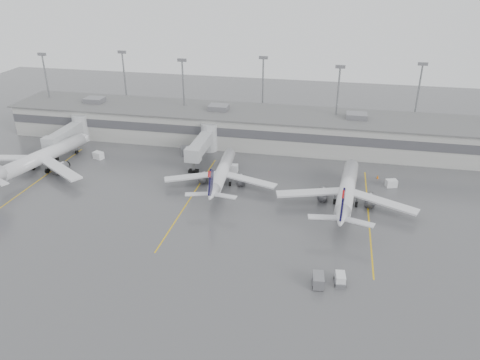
% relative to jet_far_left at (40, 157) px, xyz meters
% --- Properties ---
extents(ground, '(260.00, 260.00, 0.00)m').
position_rel_jet_far_left_xyz_m(ground, '(54.70, -30.06, -3.24)').
color(ground, '#4E4E50').
rests_on(ground, ground).
extents(terminal, '(152.00, 17.00, 9.45)m').
position_rel_jet_far_left_xyz_m(terminal, '(54.69, 27.92, 0.93)').
color(terminal, '#9E9E9A').
rests_on(terminal, ground).
extents(light_masts, '(142.40, 8.00, 20.60)m').
position_rel_jet_far_left_xyz_m(light_masts, '(54.70, 33.69, 8.78)').
color(light_masts, gray).
rests_on(light_masts, ground).
extents(jet_bridge_left, '(4.00, 17.20, 7.00)m').
position_rel_jet_far_left_xyz_m(jet_bridge_left, '(-0.80, 15.66, 0.62)').
color(jet_bridge_left, '#A4A6A9').
rests_on(jet_bridge_left, ground).
extents(jet_bridge_right, '(4.00, 17.20, 7.00)m').
position_rel_jet_far_left_xyz_m(jet_bridge_right, '(34.20, 15.66, 0.62)').
color(jet_bridge_right, '#A4A6A9').
rests_on(jet_bridge_right, ground).
extents(stand_markings, '(105.25, 40.00, 0.01)m').
position_rel_jet_far_left_xyz_m(stand_markings, '(54.70, -6.06, -3.24)').
color(stand_markings, '#E8B30D').
rests_on(stand_markings, ground).
extents(jet_far_left, '(27.99, 31.75, 10.44)m').
position_rel_jet_far_left_xyz_m(jet_far_left, '(0.00, 0.00, 0.00)').
color(jet_far_left, silver).
rests_on(jet_far_left, ground).
extents(jet_mid_left, '(24.07, 27.04, 8.74)m').
position_rel_jet_far_left_xyz_m(jet_mid_left, '(41.88, 1.34, -0.53)').
color(jet_mid_left, silver).
rests_on(jet_mid_left, ground).
extents(jet_mid_right, '(27.13, 30.51, 9.87)m').
position_rel_jet_far_left_xyz_m(jet_mid_right, '(67.90, -2.40, -0.18)').
color(jet_mid_right, silver).
rests_on(jet_mid_right, ground).
extents(baggage_tug, '(1.92, 2.74, 1.66)m').
position_rel_jet_far_left_xyz_m(baggage_tug, '(67.18, -27.92, -2.60)').
color(baggage_tug, silver).
rests_on(baggage_tug, ground).
extents(baggage_cart, '(1.91, 2.99, 1.82)m').
position_rel_jet_far_left_xyz_m(baggage_cart, '(63.98, -29.12, -2.29)').
color(baggage_cart, slate).
rests_on(baggage_cart, ground).
extents(gse_uld_a, '(2.76, 2.28, 1.68)m').
position_rel_jet_far_left_xyz_m(gse_uld_a, '(9.29, 9.17, -2.40)').
color(gse_uld_a, silver).
rests_on(gse_uld_a, ground).
extents(gse_uld_b, '(2.49, 1.76, 1.69)m').
position_rel_jet_far_left_xyz_m(gse_uld_b, '(42.72, 8.29, -2.40)').
color(gse_uld_b, silver).
rests_on(gse_uld_b, ground).
extents(gse_uld_c, '(2.57, 2.07, 1.58)m').
position_rel_jet_far_left_xyz_m(gse_uld_c, '(77.33, 7.56, -2.45)').
color(gse_uld_c, silver).
rests_on(gse_uld_c, ground).
extents(gse_loader, '(2.97, 3.59, 1.93)m').
position_rel_jet_far_left_xyz_m(gse_loader, '(29.03, 15.86, -2.28)').
color(gse_loader, slate).
rests_on(gse_loader, ground).
extents(cone_a, '(0.48, 0.48, 0.77)m').
position_rel_jet_far_left_xyz_m(cone_a, '(4.33, 2.78, -2.86)').
color(cone_a, orange).
rests_on(cone_a, ground).
extents(cone_b, '(0.38, 0.38, 0.60)m').
position_rel_jet_far_left_xyz_m(cone_b, '(38.81, 4.80, -2.94)').
color(cone_b, orange).
rests_on(cone_b, ground).
extents(cone_c, '(0.50, 0.50, 0.79)m').
position_rel_jet_far_left_xyz_m(cone_c, '(74.80, 11.22, -2.85)').
color(cone_c, orange).
rests_on(cone_c, ground).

